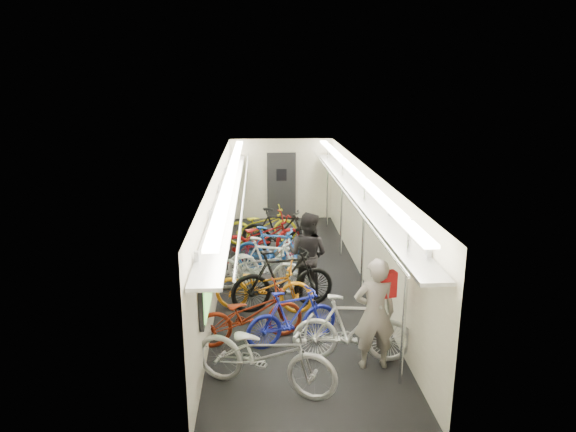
{
  "coord_description": "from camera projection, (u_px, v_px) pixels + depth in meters",
  "views": [
    {
      "loc": [
        -0.67,
        -9.99,
        4.13
      ],
      "look_at": [
        -0.04,
        0.99,
        1.15
      ],
      "focal_mm": 32.0,
      "sensor_mm": 36.0,
      "label": 1
    }
  ],
  "objects": [
    {
      "name": "train_car_shell",
      "position": [
        273.0,
        197.0,
        10.97
      ],
      "size": [
        10.0,
        10.0,
        10.0
      ],
      "color": "black",
      "rests_on": "ground"
    },
    {
      "name": "bicycle_0",
      "position": [
        265.0,
        354.0,
        6.89
      ],
      "size": [
        2.16,
        1.47,
        1.08
      ],
      "primitive_type": "imported",
      "rotation": [
        0.0,
        0.0,
        1.16
      ],
      "color": "#A1A0A5",
      "rests_on": "ground"
    },
    {
      "name": "bicycle_1",
      "position": [
        292.0,
        317.0,
        8.1
      ],
      "size": [
        1.6,
        0.92,
        0.93
      ],
      "primitive_type": "imported",
      "rotation": [
        0.0,
        0.0,
        1.91
      ],
      "color": "#1A22A1",
      "rests_on": "ground"
    },
    {
      "name": "bicycle_2",
      "position": [
        249.0,
        314.0,
        8.19
      ],
      "size": [
        1.88,
        1.08,
        0.93
      ],
      "primitive_type": "imported",
      "rotation": [
        0.0,
        0.0,
        1.85
      ],
      "color": "maroon",
      "rests_on": "ground"
    },
    {
      "name": "bicycle_3",
      "position": [
        283.0,
        279.0,
        9.31
      ],
      "size": [
        2.0,
        0.94,
        1.16
      ],
      "primitive_type": "imported",
      "rotation": [
        0.0,
        0.0,
        1.78
      ],
      "color": "black",
      "rests_on": "ground"
    },
    {
      "name": "bicycle_4",
      "position": [
        264.0,
        286.0,
        9.27
      ],
      "size": [
        1.9,
        0.99,
        0.95
      ],
      "primitive_type": "imported",
      "rotation": [
        0.0,
        0.0,
        1.36
      ],
      "color": "orange",
      "rests_on": "ground"
    },
    {
      "name": "bicycle_5",
      "position": [
        269.0,
        263.0,
        10.29
      ],
      "size": [
        1.82,
        0.98,
        1.05
      ],
      "primitive_type": "imported",
      "rotation": [
        0.0,
        0.0,
        1.28
      ],
      "color": "silver",
      "rests_on": "ground"
    },
    {
      "name": "bicycle_6",
      "position": [
        257.0,
        267.0,
        10.1
      ],
      "size": [
        2.05,
        1.14,
        1.02
      ],
      "primitive_type": "imported",
      "rotation": [
        0.0,
        0.0,
        1.32
      ],
      "color": "#ABACB0",
      "rests_on": "ground"
    },
    {
      "name": "bicycle_7",
      "position": [
        273.0,
        250.0,
        11.12
      ],
      "size": [
        1.78,
        0.94,
        1.03
      ],
      "primitive_type": "imported",
      "rotation": [
        0.0,
        0.0,
        1.29
      ],
      "color": "navy",
      "rests_on": "ground"
    },
    {
      "name": "bicycle_8",
      "position": [
        262.0,
        238.0,
        11.84
      ],
      "size": [
        2.19,
        1.44,
        1.09
      ],
      "primitive_type": "imported",
      "rotation": [
        0.0,
        0.0,
        1.95
      ],
      "color": "maroon",
      "rests_on": "ground"
    },
    {
      "name": "bicycle_9",
      "position": [
        280.0,
        232.0,
        12.23
      ],
      "size": [
        1.98,
        1.06,
        1.14
      ],
      "primitive_type": "imported",
      "rotation": [
        0.0,
        0.0,
        1.28
      ],
      "color": "black",
      "rests_on": "ground"
    },
    {
      "name": "bicycle_10",
      "position": [
        262.0,
        225.0,
        13.07
      ],
      "size": [
        1.87,
        0.83,
        0.95
      ],
      "primitive_type": "imported",
      "rotation": [
        0.0,
        0.0,
        1.68
      ],
      "color": "gold",
      "rests_on": "ground"
    },
    {
      "name": "bicycle_11",
      "position": [
        352.0,
        328.0,
        7.59
      ],
      "size": [
        1.82,
        0.68,
        1.07
      ],
      "primitive_type": "imported",
      "rotation": [
        0.0,
        0.0,
        1.47
      ],
      "color": "silver",
      "rests_on": "ground"
    },
    {
      "name": "passenger_near",
      "position": [
        375.0,
        314.0,
        7.37
      ],
      "size": [
        0.63,
        0.43,
        1.68
      ],
      "primitive_type": "imported",
      "rotation": [
        0.0,
        0.0,
        3.18
      ],
      "color": "gray",
      "rests_on": "ground"
    },
    {
      "name": "passenger_mid",
      "position": [
        308.0,
        255.0,
        9.82
      ],
      "size": [
        1.03,
        0.97,
        1.68
      ],
      "primitive_type": "imported",
      "rotation": [
        0.0,
        0.0,
        2.59
      ],
      "color": "black",
      "rests_on": "ground"
    },
    {
      "name": "backpack",
      "position": [
        387.0,
        284.0,
        7.3
      ],
      "size": [
        0.29,
        0.2,
        0.38
      ],
      "primitive_type": "cube",
      "rotation": [
        0.0,
        0.0,
        0.25
      ],
      "color": "red",
      "rests_on": "passenger_near"
    }
  ]
}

